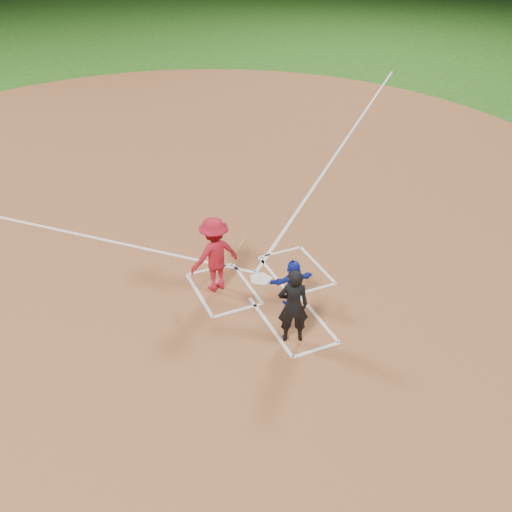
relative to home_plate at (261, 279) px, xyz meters
name	(u,v)px	position (x,y,z in m)	size (l,w,h in m)	color
ground	(261,279)	(0.00, 0.00, -0.02)	(120.00, 120.00, 0.00)	#225515
home_plate_dirt	(185,183)	(0.00, 6.00, -0.01)	(28.00, 28.00, 0.01)	brown
home_plate	(261,279)	(0.00, 0.00, 0.00)	(0.60, 0.60, 0.02)	silver
catcher	(293,282)	(0.28, -1.15, 0.56)	(1.05, 0.33, 1.13)	#1526B2
umpire	(293,306)	(-0.30, -2.27, 0.87)	(0.64, 0.42, 1.75)	black
chalk_markings	(192,191)	(0.00, 5.29, -0.01)	(28.35, 17.32, 0.01)	white
batter_at_plate	(215,255)	(-1.12, 0.11, 0.93)	(1.53, 0.94, 1.88)	#AA1224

